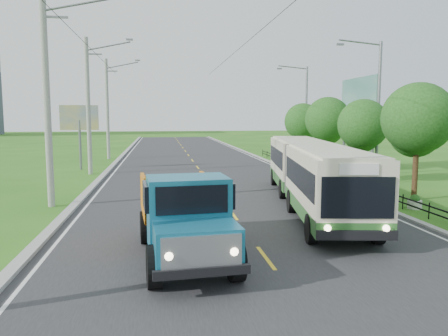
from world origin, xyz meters
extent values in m
plane|color=#276016|center=(0.00, 0.00, 0.00)|extent=(240.00, 240.00, 0.00)
cube|color=#28282B|center=(0.00, 20.00, 0.01)|extent=(14.00, 120.00, 0.02)
cube|color=#9E9E99|center=(-7.20, 20.00, 0.07)|extent=(0.40, 120.00, 0.15)
cube|color=#9E9E99|center=(7.15, 20.00, 0.05)|extent=(0.30, 120.00, 0.10)
cube|color=silver|center=(-6.65, 20.00, 0.02)|extent=(0.12, 120.00, 0.00)
cube|color=silver|center=(6.65, 20.00, 0.02)|extent=(0.12, 120.00, 0.00)
cube|color=yellow|center=(0.00, 0.00, 0.02)|extent=(0.12, 2.20, 0.00)
cube|color=black|center=(8.00, 14.00, 0.30)|extent=(0.04, 40.00, 0.60)
cylinder|color=gray|center=(-8.30, 9.00, 5.00)|extent=(0.32, 0.32, 10.00)
cube|color=slate|center=(-7.80, 9.00, 8.80)|extent=(1.20, 0.10, 0.10)
cylinder|color=gray|center=(-8.30, 21.00, 5.00)|extent=(0.32, 0.32, 10.00)
cube|color=slate|center=(-7.80, 21.00, 8.80)|extent=(1.20, 0.10, 0.10)
cube|color=slate|center=(-5.20, 21.00, 9.90)|extent=(0.50, 0.18, 0.12)
cylinder|color=gray|center=(-8.30, 33.00, 5.00)|extent=(0.32, 0.32, 10.00)
cube|color=slate|center=(-7.80, 33.00, 8.80)|extent=(1.20, 0.10, 0.10)
cube|color=slate|center=(-5.20, 33.00, 9.90)|extent=(0.50, 0.18, 0.12)
cylinder|color=#382314|center=(9.80, 8.00, 1.68)|extent=(0.28, 0.28, 3.36)
sphere|color=#1A4313|center=(9.80, 8.00, 4.20)|extent=(3.60, 3.60, 3.60)
sphere|color=#1A4313|center=(10.00, 8.50, 3.48)|extent=(2.64, 2.64, 2.64)
cylinder|color=#382314|center=(9.80, 14.00, 1.51)|extent=(0.28, 0.28, 3.02)
sphere|color=#1A4313|center=(9.80, 14.00, 3.78)|extent=(3.24, 3.24, 3.24)
sphere|color=#1A4313|center=(10.00, 14.50, 3.13)|extent=(2.38, 2.38, 2.38)
cylinder|color=#382314|center=(9.80, 20.00, 1.62)|extent=(0.28, 0.28, 3.25)
sphere|color=#1A4313|center=(9.80, 20.00, 4.06)|extent=(3.48, 3.48, 3.48)
sphere|color=#1A4313|center=(10.00, 20.50, 3.36)|extent=(2.55, 2.55, 2.55)
cylinder|color=#382314|center=(9.80, 26.00, 1.54)|extent=(0.28, 0.28, 3.08)
sphere|color=#1A4313|center=(9.80, 26.00, 3.85)|extent=(3.30, 3.30, 3.30)
sphere|color=#1A4313|center=(10.00, 26.50, 3.19)|extent=(2.42, 2.42, 2.42)
cylinder|color=slate|center=(10.80, 14.00, 4.50)|extent=(0.20, 0.20, 9.00)
cylinder|color=slate|center=(9.40, 14.00, 8.90)|extent=(2.80, 0.10, 0.34)
cube|color=slate|center=(8.10, 14.00, 8.75)|extent=(0.45, 0.16, 0.12)
cylinder|color=slate|center=(10.80, 28.00, 4.50)|extent=(0.20, 0.20, 9.00)
cylinder|color=slate|center=(9.40, 28.00, 8.90)|extent=(2.80, 0.10, 0.34)
cube|color=slate|center=(8.10, 28.00, 8.75)|extent=(0.45, 0.16, 0.12)
cylinder|color=silver|center=(8.60, 6.00, 0.20)|extent=(0.64, 0.64, 0.40)
sphere|color=#1A4313|center=(8.60, 6.00, 0.45)|extent=(0.44, 0.44, 0.44)
cylinder|color=silver|center=(8.60, 14.00, 0.20)|extent=(0.64, 0.64, 0.40)
sphere|color=#1A4313|center=(8.60, 14.00, 0.45)|extent=(0.44, 0.44, 0.44)
cylinder|color=silver|center=(8.60, 22.00, 0.20)|extent=(0.64, 0.64, 0.40)
sphere|color=#1A4313|center=(8.60, 22.00, 0.45)|extent=(0.44, 0.44, 0.44)
cylinder|color=slate|center=(-9.50, 24.00, 2.00)|extent=(0.20, 0.20, 4.00)
cube|color=yellow|center=(-9.50, 24.00, 4.20)|extent=(3.00, 0.15, 2.00)
cylinder|color=slate|center=(12.30, 17.50, 2.50)|extent=(0.24, 0.24, 5.00)
cylinder|color=slate|center=(12.30, 22.50, 2.50)|extent=(0.24, 0.24, 5.00)
cube|color=#144C47|center=(12.30, 20.00, 5.80)|extent=(0.20, 6.00, 3.00)
cube|color=#2B6528|center=(3.35, 3.39, 0.78)|extent=(3.61, 7.68, 0.54)
cube|color=beige|center=(3.35, 3.39, 2.00)|extent=(3.61, 7.68, 1.90)
cube|color=black|center=(3.35, 3.39, 2.01)|extent=(3.56, 7.11, 0.94)
cube|color=#2B6528|center=(4.65, 11.41, 0.78)|extent=(3.53, 7.20, 0.54)
cube|color=beige|center=(4.65, 11.41, 2.00)|extent=(3.53, 7.20, 1.90)
cube|color=black|center=(4.65, 11.41, 2.01)|extent=(3.48, 6.62, 0.94)
cube|color=#4C4C4C|center=(4.02, 7.52, 1.73)|extent=(2.44, 1.34, 2.34)
cube|color=black|center=(2.76, -0.27, 1.84)|extent=(2.20, 0.41, 1.28)
cylinder|color=black|center=(1.88, 1.29, 0.51)|extent=(0.47, 1.06, 1.02)
cylinder|color=black|center=(4.08, 0.93, 0.51)|extent=(0.47, 1.06, 1.02)
cylinder|color=black|center=(2.66, 6.05, 0.51)|extent=(0.47, 1.06, 1.02)
cylinder|color=black|center=(4.85, 5.69, 0.51)|extent=(0.47, 1.06, 1.02)
cylinder|color=black|center=(3.19, 9.35, 0.51)|extent=(0.47, 1.06, 1.02)
cylinder|color=black|center=(5.39, 9.00, 0.51)|extent=(0.47, 1.06, 1.02)
cylinder|color=black|center=(3.92, 13.82, 0.51)|extent=(0.47, 1.06, 1.02)
cylinder|color=black|center=(6.11, 13.47, 0.51)|extent=(0.47, 1.06, 1.02)
cube|color=#156181|center=(-2.26, -1.95, 1.10)|extent=(2.21, 1.57, 1.00)
cube|color=#156181|center=(-2.38, -0.45, 1.61)|extent=(2.33, 1.78, 2.01)
cube|color=black|center=(-2.38, -0.45, 2.11)|extent=(2.53, 1.50, 0.70)
cube|color=black|center=(-2.44, 0.35, 0.65)|extent=(1.49, 6.08, 0.25)
cube|color=#C87212|center=(-2.58, 2.05, 1.66)|extent=(2.54, 3.19, 1.30)
cylinder|color=black|center=(-3.32, -1.84, 0.55)|extent=(0.44, 1.13, 1.10)
cylinder|color=black|center=(-1.22, -1.67, 0.55)|extent=(0.44, 1.13, 1.10)
cylinder|color=black|center=(-3.65, 2.16, 0.55)|extent=(0.44, 1.13, 1.10)
cylinder|color=black|center=(-1.55, 2.33, 0.55)|extent=(0.44, 1.13, 1.10)
camera|label=1|loc=(-3.12, -12.50, 4.27)|focal=35.00mm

